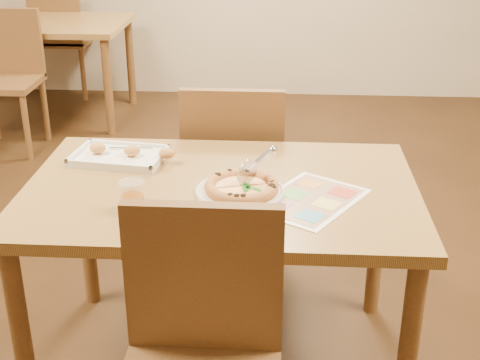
# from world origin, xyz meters

# --- Properties ---
(dining_table) EXTENTS (1.30, 0.85, 0.72)m
(dining_table) POSITION_xyz_m (0.00, 0.00, 0.63)
(dining_table) COLOR olive
(dining_table) RESTS_ON ground
(chair_near) EXTENTS (0.42, 0.42, 0.47)m
(chair_near) POSITION_xyz_m (0.00, -0.60, 0.57)
(chair_near) COLOR brown
(chair_near) RESTS_ON ground
(chair_far) EXTENTS (0.42, 0.42, 0.47)m
(chair_far) POSITION_xyz_m (-0.00, 0.60, 0.57)
(chair_far) COLOR brown
(chair_far) RESTS_ON ground
(bg_table) EXTENTS (1.30, 0.85, 0.72)m
(bg_table) POSITION_xyz_m (-1.60, 2.80, 0.63)
(bg_table) COLOR olive
(bg_table) RESTS_ON ground
(bg_chair_near) EXTENTS (0.42, 0.42, 0.47)m
(bg_chair_near) POSITION_xyz_m (-1.60, 2.20, 0.57)
(bg_chair_near) COLOR brown
(bg_chair_near) RESTS_ON ground
(bg_chair_far) EXTENTS (0.42, 0.42, 0.47)m
(bg_chair_far) POSITION_xyz_m (-1.60, 3.30, 0.57)
(bg_chair_far) COLOR brown
(bg_chair_far) RESTS_ON ground
(plate) EXTENTS (0.36, 0.36, 0.02)m
(plate) POSITION_xyz_m (0.07, -0.06, 0.73)
(plate) COLOR white
(plate) RESTS_ON dining_table
(pizza) EXTENTS (0.24, 0.24, 0.04)m
(pizza) POSITION_xyz_m (0.07, -0.07, 0.75)
(pizza) COLOR #BF7C41
(pizza) RESTS_ON plate
(pizza_cutter) EXTENTS (0.11, 0.13, 0.09)m
(pizza_cutter) POSITION_xyz_m (0.12, -0.02, 0.81)
(pizza_cutter) COLOR silver
(pizza_cutter) RESTS_ON pizza
(appetizer_tray) EXTENTS (0.38, 0.26, 0.06)m
(appetizer_tray) POSITION_xyz_m (-0.38, 0.20, 0.74)
(appetizer_tray) COLOR white
(appetizer_tray) RESTS_ON dining_table
(glass_tumbler) EXTENTS (0.08, 0.08, 0.10)m
(glass_tumbler) POSITION_xyz_m (-0.25, -0.21, 0.76)
(glass_tumbler) COLOR #85440A
(glass_tumbler) RESTS_ON dining_table
(menu) EXTENTS (0.41, 0.44, 0.00)m
(menu) POSITION_xyz_m (0.29, -0.09, 0.72)
(menu) COLOR white
(menu) RESTS_ON dining_table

